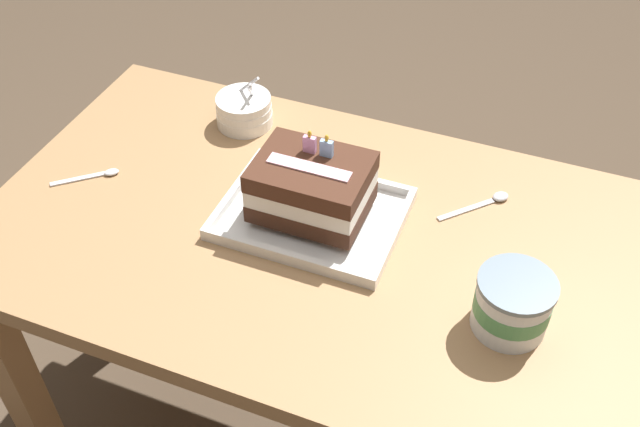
% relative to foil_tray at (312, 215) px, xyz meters
% --- Properties ---
extents(dining_table, '(1.20, 0.69, 0.70)m').
position_rel_foil_tray_xyz_m(dining_table, '(0.04, -0.03, -0.11)').
color(dining_table, '#9E754C').
rests_on(dining_table, ground_plane).
extents(foil_tray, '(0.31, 0.24, 0.02)m').
position_rel_foil_tray_xyz_m(foil_tray, '(0.00, 0.00, 0.00)').
color(foil_tray, silver).
rests_on(foil_tray, dining_table).
extents(birthday_cake, '(0.19, 0.15, 0.14)m').
position_rel_foil_tray_xyz_m(birthday_cake, '(-0.00, 0.00, 0.07)').
color(birthday_cake, '#432417').
rests_on(birthday_cake, foil_tray).
extents(bowl_stack, '(0.11, 0.11, 0.11)m').
position_rel_foil_tray_xyz_m(bowl_stack, '(-0.23, 0.21, 0.02)').
color(bowl_stack, white).
rests_on(bowl_stack, dining_table).
extents(ice_cream_tub, '(0.12, 0.12, 0.10)m').
position_rel_foil_tray_xyz_m(ice_cream_tub, '(0.36, -0.11, 0.04)').
color(ice_cream_tub, white).
rests_on(ice_cream_tub, dining_table).
extents(serving_spoon_near_tray, '(0.11, 0.09, 0.01)m').
position_rel_foil_tray_xyz_m(serving_spoon_near_tray, '(-0.41, -0.04, -0.00)').
color(serving_spoon_near_tray, silver).
rests_on(serving_spoon_near_tray, dining_table).
extents(serving_spoon_by_bowls, '(0.11, 0.12, 0.01)m').
position_rel_foil_tray_xyz_m(serving_spoon_by_bowls, '(0.28, 0.16, -0.00)').
color(serving_spoon_by_bowls, silver).
rests_on(serving_spoon_by_bowls, dining_table).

